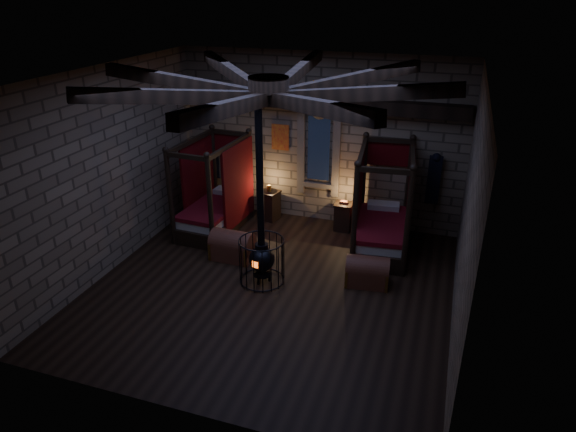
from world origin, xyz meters
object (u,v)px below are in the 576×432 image
(bed_left, at_px, (216,207))
(stove, at_px, (262,256))
(bed_right, at_px, (381,225))
(trunk_right, at_px, (367,272))
(trunk_left, at_px, (232,246))

(bed_left, height_order, stove, stove)
(bed_right, height_order, stove, stove)
(bed_left, relative_size, bed_right, 0.96)
(trunk_right, xyz_separation_m, stove, (-2.06, -0.58, 0.31))
(trunk_left, bearing_deg, bed_left, 129.92)
(stove, bearing_deg, trunk_left, 155.00)
(bed_right, bearing_deg, stove, -138.85)
(bed_right, xyz_separation_m, stove, (-2.07, -2.23, 0.01))
(bed_right, relative_size, trunk_left, 2.48)
(bed_left, relative_size, trunk_left, 2.38)
(trunk_right, relative_size, stove, 0.23)
(trunk_left, relative_size, stove, 0.23)
(bed_left, distance_m, bed_right, 4.06)
(bed_left, relative_size, trunk_right, 2.46)
(bed_right, xyz_separation_m, trunk_right, (-0.00, -1.65, -0.30))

